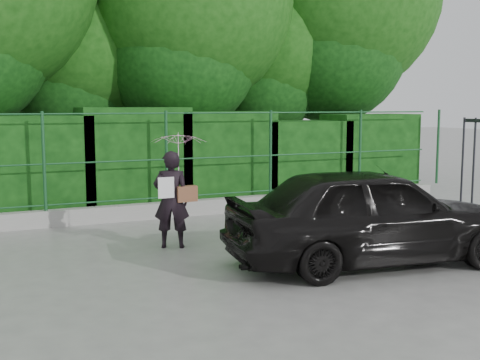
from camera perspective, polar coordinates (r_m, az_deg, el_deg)
name	(u,v)px	position (r m, az deg, el deg)	size (l,w,h in m)	color
ground	(246,279)	(7.79, 0.59, -9.34)	(80.00, 80.00, 0.00)	gray
kerb	(148,211)	(11.88, -8.75, -2.94)	(14.00, 0.25, 0.30)	#9E9E99
fence	(158,157)	(11.81, -7.82, 2.16)	(14.13, 0.06, 1.80)	#194B26
hedge	(126,162)	(12.68, -10.80, 1.69)	(14.20, 1.20, 2.22)	black
trees	(152,5)	(15.32, -8.30, 16.11)	(17.10, 6.15, 8.08)	black
woman	(176,172)	(9.36, -6.05, 0.72)	(0.90, 0.86, 1.79)	black
car	(371,215)	(8.55, 12.36, -3.24)	(1.64, 4.08, 1.39)	black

